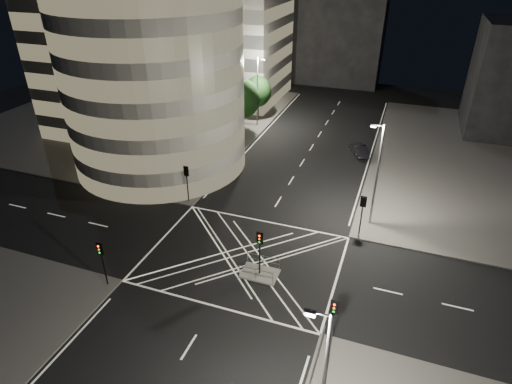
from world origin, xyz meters
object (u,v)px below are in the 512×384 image
at_px(central_island, 260,273).
at_px(street_lamp_left_far, 258,90).
at_px(street_lamp_right_far, 377,173).
at_px(sedan, 359,150).
at_px(traffic_signal_fl, 187,177).
at_px(traffic_signal_nr, 333,315).
at_px(traffic_signal_fr, 363,208).
at_px(traffic_signal_island, 260,245).
at_px(traffic_signal_nl, 102,256).
at_px(street_lamp_left_near, 202,134).

relative_size(central_island, street_lamp_left_far, 0.30).
bearing_deg(street_lamp_right_far, sedan, 101.36).
xyz_separation_m(traffic_signal_fl, street_lamp_left_far, (-0.64, 23.20, 2.63)).
distance_m(traffic_signal_fl, street_lamp_right_far, 18.55).
bearing_deg(traffic_signal_fl, traffic_signal_nr, -37.69).
height_order(traffic_signal_fr, street_lamp_left_far, street_lamp_left_far).
bearing_deg(traffic_signal_nr, traffic_signal_fl, 142.31).
bearing_deg(street_lamp_right_far, traffic_signal_fr, -106.11).
bearing_deg(traffic_signal_island, sedan, 80.82).
distance_m(central_island, traffic_signal_fl, 13.91).
bearing_deg(traffic_signal_island, traffic_signal_fl, 142.46).
height_order(street_lamp_left_far, street_lamp_right_far, same).
height_order(traffic_signal_nl, traffic_signal_island, same).
xyz_separation_m(traffic_signal_fl, traffic_signal_nr, (17.60, -13.60, 0.00)).
relative_size(central_island, traffic_signal_fl, 0.75).
relative_size(traffic_signal_island, street_lamp_left_near, 0.40).
height_order(central_island, sedan, sedan).
bearing_deg(traffic_signal_island, street_lamp_right_far, 54.70).
height_order(traffic_signal_nr, street_lamp_left_near, street_lamp_left_near).
xyz_separation_m(central_island, traffic_signal_nr, (6.80, -5.30, 2.84)).
bearing_deg(traffic_signal_nr, street_lamp_left_far, 116.36).
xyz_separation_m(central_island, traffic_signal_island, (0.00, 0.00, 2.84)).
distance_m(traffic_signal_nl, street_lamp_left_near, 18.99).
distance_m(street_lamp_left_far, sedan, 17.22).
height_order(traffic_signal_fr, street_lamp_left_near, street_lamp_left_near).
bearing_deg(sedan, street_lamp_left_near, 14.62).
distance_m(central_island, street_lamp_left_far, 33.95).
distance_m(central_island, sedan, 26.68).
distance_m(traffic_signal_nl, street_lamp_right_far, 24.27).
relative_size(traffic_signal_island, street_lamp_right_far, 0.40).
relative_size(traffic_signal_fr, street_lamp_left_near, 0.40).
bearing_deg(street_lamp_left_far, street_lamp_left_near, -90.00).
bearing_deg(traffic_signal_fl, street_lamp_left_far, 91.57).
distance_m(central_island, street_lamp_left_near, 18.52).
relative_size(street_lamp_left_far, street_lamp_right_far, 1.00).
xyz_separation_m(traffic_signal_nr, traffic_signal_island, (-6.80, 5.30, 0.00)).
relative_size(traffic_signal_nl, street_lamp_left_far, 0.40).
bearing_deg(street_lamp_left_far, traffic_signal_island, -70.05).
bearing_deg(traffic_signal_fl, street_lamp_right_far, 6.88).
bearing_deg(traffic_signal_fr, traffic_signal_island, -129.33).
bearing_deg(traffic_signal_island, street_lamp_left_far, 109.95).
relative_size(traffic_signal_nr, street_lamp_right_far, 0.40).
bearing_deg(street_lamp_left_far, traffic_signal_nl, -89.01).
distance_m(traffic_signal_island, street_lamp_left_near, 17.89).
bearing_deg(street_lamp_left_near, traffic_signal_nl, -88.06).
bearing_deg(street_lamp_left_near, central_island, -49.73).
xyz_separation_m(traffic_signal_fl, street_lamp_left_near, (-0.64, 5.20, 2.63)).
distance_m(traffic_signal_nr, sedan, 31.81).
relative_size(traffic_signal_fr, traffic_signal_island, 1.00).
distance_m(traffic_signal_fl, traffic_signal_island, 13.62).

